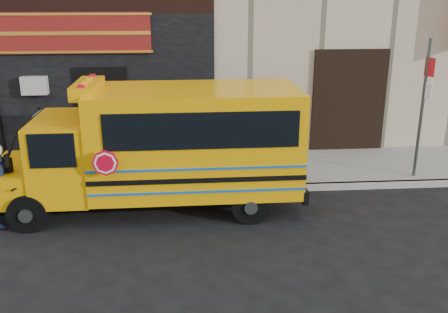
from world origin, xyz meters
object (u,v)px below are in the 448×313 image
sign_pole (423,106)px  bicycle (4,205)px  school_bus (165,144)px  cyclist (2,190)px

sign_pole → bicycle: (-9.69, -2.02, -1.48)m
school_bus → cyclist: 3.50m
sign_pole → cyclist: sign_pole is taller
sign_pole → bicycle: 10.01m
cyclist → sign_pole: bearing=-59.6°
sign_pole → cyclist: size_ratio=2.21×
sign_pole → cyclist: bearing=-168.8°
bicycle → school_bus: bearing=-64.5°
school_bus → bicycle: bearing=-165.9°
cyclist → school_bus: bearing=-58.4°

